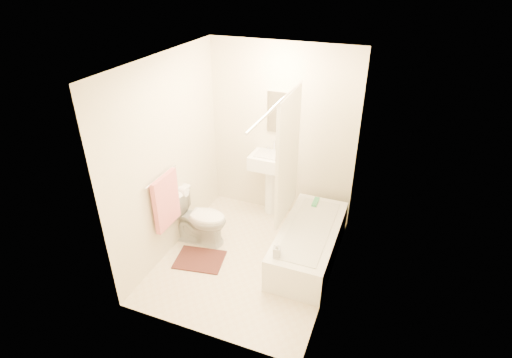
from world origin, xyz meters
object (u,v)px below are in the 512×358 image
at_px(toilet, 200,218).
at_px(soap_bottle, 277,250).
at_px(sink, 271,182).
at_px(bathtub, 309,243).
at_px(bath_mat, 200,260).

height_order(toilet, soap_bottle, toilet).
distance_m(sink, soap_bottle, 1.48).
bearing_deg(sink, bathtub, -43.86).
distance_m(toilet, soap_bottle, 1.27).
bearing_deg(bath_mat, soap_bottle, -3.80).
height_order(toilet, sink, sink).
xyz_separation_m(sink, soap_bottle, (0.56, -1.37, -0.00)).
xyz_separation_m(bathtub, soap_bottle, (-0.21, -0.61, 0.30)).
xyz_separation_m(sink, bath_mat, (-0.45, -1.30, -0.50)).
height_order(bathtub, bath_mat, bathtub).
height_order(sink, bath_mat, sink).
distance_m(toilet, sink, 1.14).
distance_m(sink, bath_mat, 1.47).
bearing_deg(toilet, bath_mat, -157.98).
distance_m(bath_mat, soap_bottle, 1.13).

